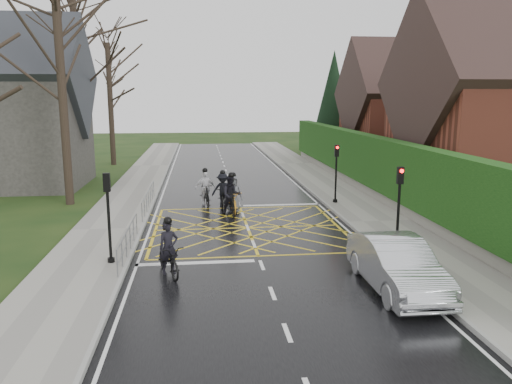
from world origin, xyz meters
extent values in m
plane|color=black|center=(0.00, 0.00, 0.00)|extent=(120.00, 120.00, 0.00)
cube|color=black|center=(0.00, 0.00, 0.01)|extent=(9.00, 80.00, 0.01)
cube|color=gray|center=(6.00, 0.00, 0.07)|extent=(3.00, 80.00, 0.15)
cube|color=gray|center=(-6.00, 0.00, 0.07)|extent=(3.00, 80.00, 0.15)
cube|color=slate|center=(7.75, 6.00, 0.35)|extent=(0.50, 38.00, 0.70)
cube|color=#11340E|center=(7.75, 6.00, 2.10)|extent=(0.90, 38.00, 2.80)
cube|color=brown|center=(14.75, 4.00, 3.25)|extent=(11.00, 9.00, 6.50)
cube|color=brown|center=(14.75, 18.00, 3.00)|extent=(9.00, 8.00, 6.00)
cube|color=#2F1F1C|center=(14.75, 18.00, 5.90)|extent=(9.80, 8.80, 8.80)
cube|color=brown|center=(17.45, 18.00, 8.50)|extent=(0.70, 0.70, 1.60)
cylinder|color=black|center=(10.75, 26.00, 0.60)|extent=(0.50, 0.50, 1.20)
cone|color=black|center=(10.75, 26.00, 5.00)|extent=(4.60, 4.60, 10.00)
cube|color=#2D2B28|center=(-13.50, 12.00, 3.50)|extent=(8.00, 7.00, 7.00)
cube|color=#26282D|center=(-13.50, 12.00, 6.90)|extent=(8.80, 7.80, 7.80)
cylinder|color=black|center=(-9.00, 6.00, 5.50)|extent=(0.44, 0.44, 11.00)
cylinder|color=black|center=(-10.00, 14.00, 6.00)|extent=(0.44, 0.44, 12.00)
cylinder|color=black|center=(-9.30, 22.00, 5.00)|extent=(0.44, 0.44, 10.00)
cylinder|color=slate|center=(-4.65, -3.50, 1.00)|extent=(0.05, 5.00, 0.05)
cylinder|color=slate|center=(-4.65, -3.50, 0.55)|extent=(0.04, 5.00, 0.04)
cylinder|color=slate|center=(-4.65, -6.00, 0.50)|extent=(0.04, 0.04, 1.00)
cylinder|color=slate|center=(-4.65, -1.00, 0.50)|extent=(0.04, 0.04, 1.00)
cylinder|color=slate|center=(-4.65, 4.00, 1.00)|extent=(0.05, 6.00, 0.05)
cylinder|color=slate|center=(-4.65, 4.00, 0.55)|extent=(0.04, 6.00, 0.04)
cylinder|color=slate|center=(-4.65, 1.00, 0.50)|extent=(0.04, 0.04, 1.00)
cylinder|color=slate|center=(-4.65, 7.00, 0.50)|extent=(0.04, 0.04, 1.00)
cylinder|color=black|center=(5.10, 4.20, 1.50)|extent=(0.10, 0.10, 3.00)
cylinder|color=black|center=(5.10, 4.20, 0.15)|extent=(0.24, 0.24, 0.30)
cube|color=black|center=(5.10, 4.20, 2.90)|extent=(0.22, 0.16, 0.62)
sphere|color=#FF0C0C|center=(5.10, 4.08, 3.08)|extent=(0.14, 0.14, 0.14)
cylinder|color=black|center=(5.10, -4.20, 1.50)|extent=(0.10, 0.10, 3.00)
cylinder|color=black|center=(5.10, -4.20, 0.15)|extent=(0.24, 0.24, 0.30)
cube|color=black|center=(5.10, -4.20, 2.90)|extent=(0.22, 0.16, 0.62)
sphere|color=#FF0C0C|center=(5.10, -4.32, 3.08)|extent=(0.14, 0.14, 0.14)
cylinder|color=black|center=(-5.10, -4.50, 1.50)|extent=(0.10, 0.10, 3.00)
cylinder|color=black|center=(-5.10, -4.50, 0.15)|extent=(0.24, 0.24, 0.30)
cube|color=black|center=(-5.10, -4.50, 2.90)|extent=(0.22, 0.16, 0.62)
sphere|color=#FF0C0C|center=(-5.10, -4.38, 3.08)|extent=(0.14, 0.14, 0.14)
imported|color=black|center=(-3.09, -5.54, 0.52)|extent=(1.33, 2.08, 1.03)
imported|color=black|center=(-3.09, -5.44, 0.88)|extent=(0.75, 0.62, 1.75)
sphere|color=black|center=(-3.09, -5.44, 1.77)|extent=(0.27, 0.27, 0.27)
imported|color=black|center=(-0.54, 2.51, 0.63)|extent=(0.73, 2.13, 1.26)
imported|color=black|center=(-0.54, 2.61, 0.96)|extent=(0.98, 0.79, 1.93)
sphere|color=black|center=(-0.54, 2.61, 1.95)|extent=(0.30, 0.30, 0.30)
imported|color=black|center=(-0.86, 4.42, 0.52)|extent=(0.80, 2.02, 1.05)
imported|color=black|center=(-0.86, 4.52, 0.89)|extent=(1.18, 0.72, 1.78)
sphere|color=black|center=(-0.86, 4.52, 1.80)|extent=(0.28, 0.28, 0.28)
imported|color=black|center=(-1.77, 4.93, 0.60)|extent=(0.90, 2.06, 1.19)
imported|color=white|center=(-1.77, 5.03, 0.91)|extent=(1.13, 0.63, 1.83)
sphere|color=black|center=(-1.77, 5.03, 1.85)|extent=(0.29, 0.29, 0.29)
imported|color=orange|center=(-0.40, 3.20, 0.54)|extent=(0.78, 2.07, 1.08)
imported|color=#505257|center=(-0.40, 3.30, 0.91)|extent=(0.91, 0.61, 1.83)
sphere|color=black|center=(-0.40, 3.30, 1.85)|extent=(0.29, 0.29, 0.29)
imported|color=silver|center=(3.70, -7.61, 0.78)|extent=(1.68, 4.76, 1.56)
camera|label=1|loc=(-2.04, -21.15, 5.68)|focal=35.00mm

